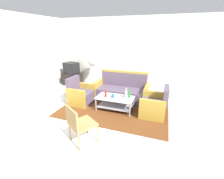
# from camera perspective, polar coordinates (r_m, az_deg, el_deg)

# --- Properties ---
(ground_plane) EXTENTS (14.00, 14.00, 0.00)m
(ground_plane) POSITION_cam_1_polar(r_m,az_deg,el_deg) (3.91, -3.24, -13.26)
(ground_plane) COLOR white
(wall_back) EXTENTS (6.52, 0.12, 2.80)m
(wall_back) POSITION_cam_1_polar(r_m,az_deg,el_deg) (6.24, 7.49, 13.16)
(wall_back) COLOR silver
(wall_back) RESTS_ON ground
(rug) EXTENTS (3.16, 2.18, 0.01)m
(rug) POSITION_cam_1_polar(r_m,az_deg,el_deg) (4.69, 0.93, -7.07)
(rug) COLOR brown
(rug) RESTS_ON ground
(couch) EXTENTS (1.80, 0.74, 0.96)m
(couch) POSITION_cam_1_polar(r_m,az_deg,el_deg) (5.16, 3.68, -0.69)
(couch) COLOR #5B4C60
(couch) RESTS_ON rug
(armchair_left) EXTENTS (0.74, 0.79, 0.85)m
(armchair_left) POSITION_cam_1_polar(r_m,az_deg,el_deg) (5.03, -11.73, -1.99)
(armchair_left) COLOR #5B4C60
(armchair_left) RESTS_ON rug
(armchair_right) EXTENTS (0.70, 0.76, 0.85)m
(armchair_right) POSITION_cam_1_polar(r_m,az_deg,el_deg) (4.36, 15.68, -5.93)
(armchair_right) COLOR #5B4C60
(armchair_right) RESTS_ON rug
(coffee_table) EXTENTS (1.10, 0.60, 0.40)m
(coffee_table) POSITION_cam_1_polar(r_m,az_deg,el_deg) (4.49, 1.16, -4.60)
(coffee_table) COLOR silver
(coffee_table) RESTS_ON rug
(bottle_clear) EXTENTS (0.07, 0.07, 0.31)m
(bottle_clear) POSITION_cam_1_polar(r_m,az_deg,el_deg) (4.37, 5.36, -1.75)
(bottle_clear) COLOR silver
(bottle_clear) RESTS_ON coffee_table
(bottle_red) EXTENTS (0.06, 0.06, 0.24)m
(bottle_red) POSITION_cam_1_polar(r_m,az_deg,el_deg) (4.44, -2.44, -1.67)
(bottle_red) COLOR red
(bottle_red) RESTS_ON coffee_table
(bottle_green) EXTENTS (0.07, 0.07, 0.28)m
(bottle_green) POSITION_cam_1_polar(r_m,az_deg,el_deg) (4.41, 6.62, -1.76)
(bottle_green) COLOR #2D8C38
(bottle_green) RESTS_ON coffee_table
(cup) EXTENTS (0.08, 0.08, 0.10)m
(cup) POSITION_cam_1_polar(r_m,az_deg,el_deg) (4.40, 0.34, -2.43)
(cup) COLOR #2659A5
(cup) RESTS_ON coffee_table
(tv_stand) EXTENTS (0.80, 0.50, 0.52)m
(tv_stand) POSITION_cam_1_polar(r_m,az_deg,el_deg) (7.00, -14.81, 3.90)
(tv_stand) COLOR black
(tv_stand) RESTS_ON ground
(television) EXTENTS (0.69, 0.58, 0.48)m
(television) POSITION_cam_1_polar(r_m,az_deg,el_deg) (6.89, -15.16, 7.89)
(television) COLOR black
(television) RESTS_ON tv_stand
(pedestal_fan) EXTENTS (0.36, 0.36, 1.27)m
(pedestal_fan) POSITION_cam_1_polar(r_m,az_deg,el_deg) (6.38, -7.54, 9.79)
(pedestal_fan) COLOR #2D2D33
(pedestal_fan) RESTS_ON ground
(wicker_chair) EXTENTS (0.66, 0.66, 0.84)m
(wicker_chair) POSITION_cam_1_polar(r_m,az_deg,el_deg) (3.17, -12.61, -12.01)
(wicker_chair) COLOR #AD844C
(wicker_chair) RESTS_ON ground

